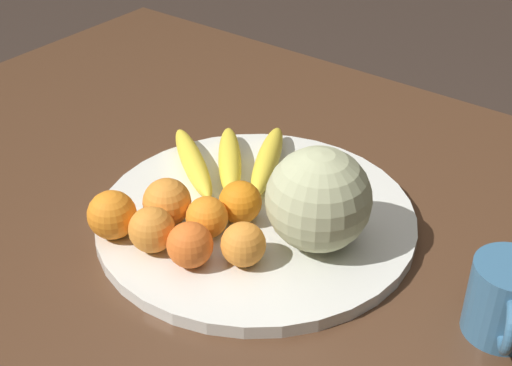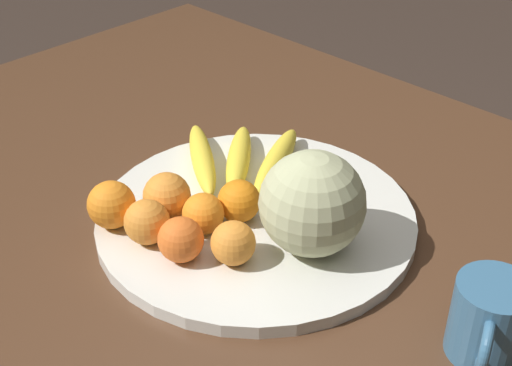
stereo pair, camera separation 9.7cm
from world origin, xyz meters
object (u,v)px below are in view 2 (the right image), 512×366
(banana_bunch, at_px, (239,160))
(orange_front_left, at_px, (167,196))
(melon, at_px, (312,203))
(orange_side_extra, at_px, (111,205))
(orange_top_small, at_px, (203,214))
(orange_front_right, at_px, (239,201))
(orange_mid_center, at_px, (181,240))
(fruit_bowl, at_px, (256,217))
(orange_back_right, at_px, (147,222))
(ceramic_mug, at_px, (489,321))
(kitchen_table, at_px, (254,258))
(orange_back_left, at_px, (233,243))

(banana_bunch, distance_m, orange_front_left, 0.15)
(melon, xyz_separation_m, orange_side_extra, (-0.22, -0.15, -0.04))
(orange_top_small, xyz_separation_m, orange_side_extra, (-0.10, -0.08, 0.00))
(orange_front_left, xyz_separation_m, orange_front_right, (0.08, 0.06, -0.00))
(orange_mid_center, bearing_deg, fruit_bowl, 90.20)
(melon, height_order, orange_top_small, melon)
(orange_back_right, bearing_deg, ceramic_mug, 19.77)
(kitchen_table, relative_size, fruit_bowl, 3.24)
(kitchen_table, relative_size, orange_front_right, 24.42)
(fruit_bowl, bearing_deg, orange_back_left, -61.15)
(fruit_bowl, height_order, orange_back_left, orange_back_left)
(orange_front_right, relative_size, orange_side_extra, 0.90)
(fruit_bowl, bearing_deg, kitchen_table, 138.11)
(fruit_bowl, distance_m, orange_front_left, 0.13)
(banana_bunch, bearing_deg, orange_top_small, 167.39)
(orange_front_right, relative_size, ceramic_mug, 0.49)
(melon, xyz_separation_m, orange_front_left, (-0.19, -0.09, -0.04))
(ceramic_mug, bearing_deg, orange_side_extra, -161.45)
(orange_front_left, relative_size, orange_back_right, 1.09)
(banana_bunch, bearing_deg, orange_front_left, 144.43)
(melon, height_order, orange_mid_center, melon)
(melon, distance_m, orange_front_left, 0.21)
(orange_front_left, bearing_deg, orange_back_right, -66.17)
(orange_mid_center, bearing_deg, orange_front_right, 93.91)
(orange_back_right, distance_m, ceramic_mug, 0.44)
(orange_mid_center, relative_size, orange_back_right, 0.97)
(fruit_bowl, distance_m, orange_mid_center, 0.14)
(orange_back_right, relative_size, orange_side_extra, 0.92)
(orange_mid_center, height_order, ceramic_mug, ceramic_mug)
(orange_back_left, height_order, ceramic_mug, ceramic_mug)
(melon, relative_size, orange_front_right, 2.31)
(orange_mid_center, distance_m, ceramic_mug, 0.38)
(fruit_bowl, bearing_deg, orange_back_right, -112.24)
(banana_bunch, relative_size, orange_side_extra, 3.68)
(orange_front_left, xyz_separation_m, orange_top_small, (0.06, 0.01, -0.00))
(orange_side_extra, bearing_deg, banana_bunch, 83.29)
(orange_front_right, relative_size, orange_mid_center, 1.00)
(orange_mid_center, xyz_separation_m, orange_back_left, (0.05, 0.04, -0.00))
(fruit_bowl, distance_m, orange_back_right, 0.16)
(ceramic_mug, bearing_deg, kitchen_table, 176.62)
(kitchen_table, bearing_deg, orange_mid_center, -79.57)
(orange_mid_center, bearing_deg, ceramic_mug, 21.83)
(kitchen_table, distance_m, orange_side_extra, 0.25)
(melon, height_order, orange_back_left, melon)
(orange_top_small, bearing_deg, kitchen_table, 94.30)
(orange_front_right, height_order, orange_back_right, orange_back_right)
(fruit_bowl, bearing_deg, melon, -2.31)
(orange_front_left, xyz_separation_m, orange_mid_center, (0.08, -0.05, -0.00))
(orange_front_left, bearing_deg, orange_mid_center, -29.50)
(fruit_bowl, xyz_separation_m, orange_mid_center, (0.00, -0.14, 0.04))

